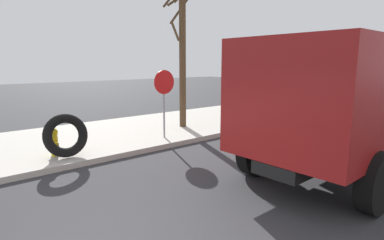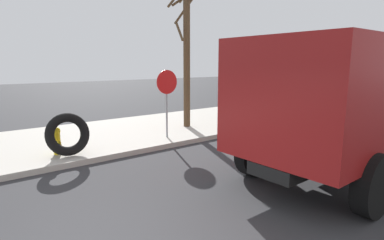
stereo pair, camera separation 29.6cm
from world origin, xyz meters
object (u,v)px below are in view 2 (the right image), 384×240
(fire_hydrant, at_px, (57,140))
(dump_truck_gray, at_px, (359,104))
(stop_sign, at_px, (167,91))
(bare_tree, at_px, (186,51))
(loose_tire, at_px, (68,134))

(fire_hydrant, relative_size, dump_truck_gray, 0.11)
(fire_hydrant, bearing_deg, stop_sign, -3.38)
(fire_hydrant, distance_m, bare_tree, 5.64)
(stop_sign, bearing_deg, dump_truck_gray, -69.03)
(loose_tire, distance_m, bare_tree, 5.45)
(loose_tire, bearing_deg, fire_hydrant, 120.92)
(fire_hydrant, distance_m, stop_sign, 3.57)
(loose_tire, xyz_separation_m, dump_truck_gray, (5.13, -4.95, 0.89))
(loose_tire, relative_size, bare_tree, 0.20)
(dump_truck_gray, bearing_deg, stop_sign, 110.97)
(loose_tire, relative_size, dump_truck_gray, 0.16)
(fire_hydrant, xyz_separation_m, bare_tree, (5.00, 0.89, 2.45))
(loose_tire, distance_m, dump_truck_gray, 7.18)
(fire_hydrant, bearing_deg, loose_tire, -59.08)
(fire_hydrant, relative_size, bare_tree, 0.13)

